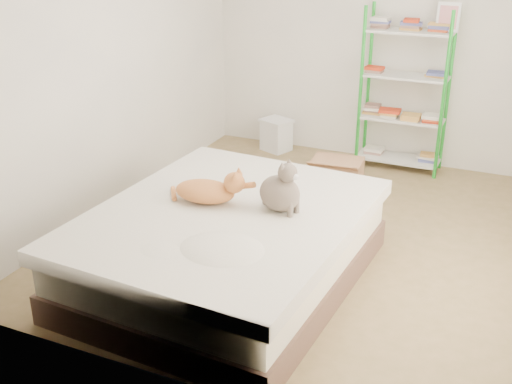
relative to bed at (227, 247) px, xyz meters
The scene contains 7 objects.
room 1.44m from the bed, 70.36° to the left, with size 3.81×4.21×2.61m.
bed is the anchor object (origin of this frame).
orange_cat 0.46m from the bed, 158.25° to the left, with size 0.54×0.29×0.22m, color #DF834C, non-canonical shape.
grey_cat 0.61m from the bed, 27.97° to the left, with size 0.28×0.33×0.38m, color #71695C, non-canonical shape.
shelf_unit 2.97m from the bed, 77.11° to the left, with size 0.90×0.36×1.74m.
cardboard_box 1.93m from the bed, 82.86° to the left, with size 0.52×0.50×0.39m.
white_bin 2.92m from the bed, 105.20° to the left, with size 0.40×0.38×0.37m.
Camera 1 is at (1.54, -4.67, 2.53)m, focal length 45.00 mm.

